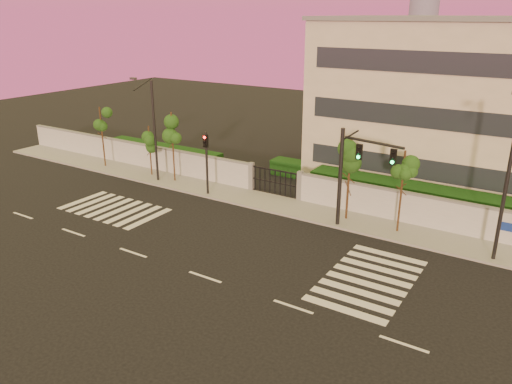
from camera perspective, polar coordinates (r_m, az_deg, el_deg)
ground at (r=25.39m, az=-5.84°, el=-9.65°), size 120.00×120.00×0.00m
sidewalk at (r=33.38m, az=5.31°, el=-2.05°), size 60.00×3.00×0.15m
perimeter_wall at (r=34.25m, az=6.67°, el=0.25°), size 60.00×0.36×2.20m
hedge_row at (r=36.31m, az=10.07°, el=0.79°), size 41.00×4.25×1.80m
institutional_building at (r=39.99m, az=25.23°, el=8.88°), size 24.40×12.40×12.25m
road_markings at (r=28.89m, az=-3.72°, el=-5.74°), size 57.00×7.62×0.02m
street_tree_a at (r=43.69m, az=-17.26°, el=7.49°), size 1.52×1.21×5.17m
street_tree_b at (r=40.41m, az=-12.06°, el=5.89°), size 1.37×1.09×4.13m
street_tree_c at (r=38.36m, az=-9.53°, el=6.86°), size 1.45×1.16×5.51m
street_tree_d at (r=30.99m, az=10.73°, el=3.58°), size 1.61×1.28×5.40m
street_tree_e at (r=29.87m, az=16.51°, el=2.05°), size 1.46×1.16×5.11m
traffic_signal_main at (r=29.73m, az=11.04°, el=2.72°), size 3.88×0.93×6.17m
traffic_signal_secondary at (r=35.36m, az=-5.69°, el=4.13°), size 0.36×0.35×4.66m
streetlight_west at (r=38.53m, az=-11.71°, el=7.36°), size 0.49×1.97×8.19m
streetlight_east at (r=27.69m, az=26.86°, el=1.98°), size 0.55×2.22×9.21m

